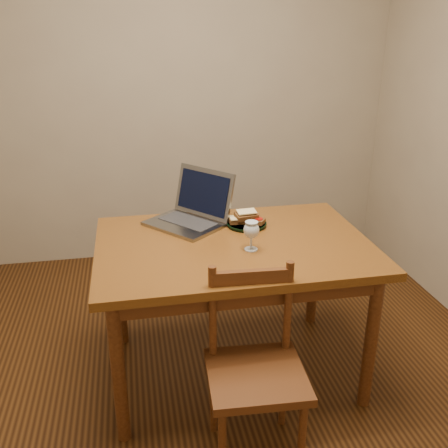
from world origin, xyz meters
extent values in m
cube|color=black|center=(0.00, 0.00, -0.01)|extent=(3.20, 3.20, 0.02)
cube|color=gray|center=(0.00, 1.61, 1.30)|extent=(3.20, 0.02, 2.60)
cube|color=gray|center=(0.00, -1.61, 1.30)|extent=(3.20, 0.02, 2.60)
cube|color=#45220B|center=(0.11, 0.05, 0.72)|extent=(1.30, 0.90, 0.04)
cylinder|color=#3B1D0C|center=(-0.46, -0.32, 0.35)|extent=(0.06, 0.06, 0.70)
cylinder|color=#3B1D0C|center=(0.68, -0.32, 0.35)|extent=(0.06, 0.06, 0.70)
cylinder|color=#3B1D0C|center=(-0.46, 0.42, 0.35)|extent=(0.06, 0.06, 0.70)
cylinder|color=#3B1D0C|center=(0.68, 0.42, 0.35)|extent=(0.06, 0.06, 0.70)
cube|color=#3B1D0C|center=(0.09, -0.51, 0.40)|extent=(0.41, 0.39, 0.04)
cube|color=#3B1D0C|center=(0.10, -0.36, 0.74)|extent=(0.32, 0.05, 0.11)
cylinder|color=black|center=(0.22, 0.25, 0.75)|extent=(0.21, 0.21, 0.02)
cube|color=slate|center=(-0.10, 0.30, 0.75)|extent=(0.43, 0.44, 0.02)
cube|color=slate|center=(0.03, 0.41, 0.88)|extent=(0.30, 0.33, 0.25)
cube|color=black|center=(0.03, 0.41, 0.88)|extent=(0.25, 0.28, 0.20)
camera|label=1|loc=(-0.34, -2.08, 1.71)|focal=40.00mm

